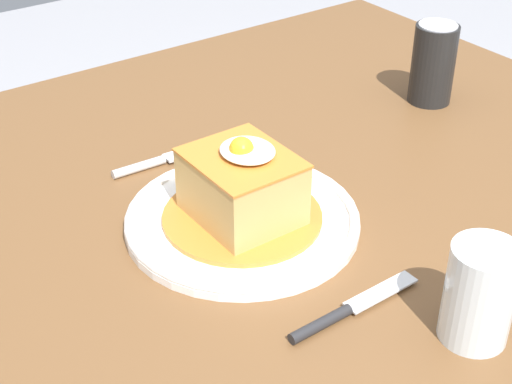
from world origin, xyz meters
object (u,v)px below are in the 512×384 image
main_plate (242,219)px  drinking_glass (478,300)px  knife (339,314)px  soda_can (433,64)px  fork (153,163)px

main_plate → drinking_glass: bearing=15.2°
main_plate → drinking_glass: size_ratio=2.65×
knife → soda_can: bearing=124.0°
main_plate → fork: 0.18m
knife → drinking_glass: (0.09, 0.09, 0.04)m
drinking_glass → soda_can: bearing=138.1°
knife → drinking_glass: 0.14m
fork → drinking_glass: 0.48m
fork → soda_can: 0.46m
soda_can → knife: bearing=-56.0°
fork → knife: same height
fork → knife: 0.37m
main_plate → knife: bearing=-4.4°
fork → soda_can: soda_can is taller
soda_can → drinking_glass: size_ratio=1.18×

